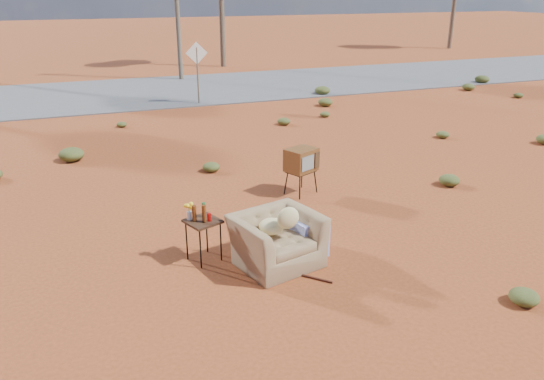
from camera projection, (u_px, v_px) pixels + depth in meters
name	position (u px, v px, depth m)	size (l,w,h in m)	color
ground	(287.00, 259.00, 8.29)	(140.00, 140.00, 0.00)	#953E1D
highway	(145.00, 92.00, 21.36)	(140.00, 7.00, 0.04)	#565659
armchair	(282.00, 232.00, 8.05)	(1.56, 1.23, 1.07)	olive
tv_unit	(301.00, 160.00, 10.67)	(0.73, 0.67, 0.96)	black
side_table	(200.00, 219.00, 8.02)	(0.60, 0.60, 0.95)	#342013
rusty_bar	(289.00, 272.00, 7.88)	(0.04, 0.04, 1.38)	#4D2114
road_sign	(197.00, 62.00, 18.71)	(0.78, 0.06, 2.19)	brown
scrub_patch	(177.00, 171.00, 11.81)	(17.49, 8.07, 0.33)	#495123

